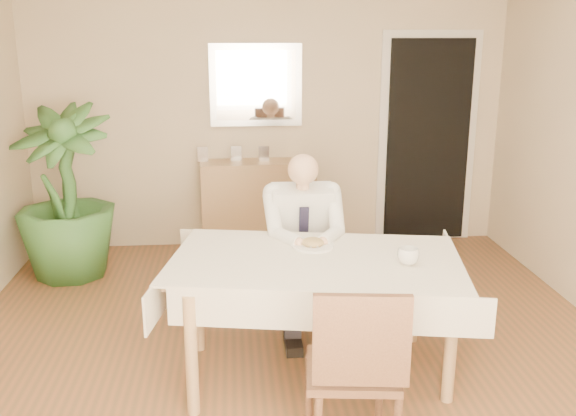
{
  "coord_description": "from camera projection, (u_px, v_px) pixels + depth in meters",
  "views": [
    {
      "loc": [
        -0.34,
        -3.59,
        2.06
      ],
      "look_at": [
        0.0,
        0.35,
        0.95
      ],
      "focal_mm": 40.0,
      "sensor_mm": 36.0,
      "label": 1
    }
  ],
  "objects": [
    {
      "name": "chair_far",
      "position": [
        300.0,
        247.0,
        4.68
      ],
      "size": [
        0.48,
        0.48,
        0.92
      ],
      "rotation": [
        0.0,
        0.0,
        0.11
      ],
      "color": "#482C1B",
      "rests_on": "ground"
    },
    {
      "name": "room",
      "position": [
        293.0,
        166.0,
        3.67
      ],
      "size": [
        5.0,
        5.02,
        2.6
      ],
      "color": "brown",
      "rests_on": "ground"
    },
    {
      "name": "coffee_mug",
      "position": [
        408.0,
        256.0,
        3.67
      ],
      "size": [
        0.16,
        0.16,
        0.1
      ],
      "primitive_type": "imported",
      "rotation": [
        0.0,
        0.0,
        -0.34
      ],
      "color": "white",
      "rests_on": "dining_table"
    },
    {
      "name": "photo_frame_left",
      "position": [
        203.0,
        154.0,
        5.98
      ],
      "size": [
        0.1,
        0.02,
        0.14
      ],
      "primitive_type": "cube",
      "color": "silver",
      "rests_on": "sideboard"
    },
    {
      "name": "fork",
      "position": [
        308.0,
        246.0,
        3.9
      ],
      "size": [
        0.01,
        0.13,
        0.01
      ],
      "primitive_type": "cylinder",
      "rotation": [
        1.57,
        0.0,
        0.0
      ],
      "color": "silver",
      "rests_on": "dining_table"
    },
    {
      "name": "seated_man",
      "position": [
        304.0,
        237.0,
        4.36
      ],
      "size": [
        0.48,
        0.72,
        1.24
      ],
      "color": "white",
      "rests_on": "ground"
    },
    {
      "name": "food",
      "position": [
        313.0,
        242.0,
        3.96
      ],
      "size": [
        0.14,
        0.14,
        0.06
      ],
      "primitive_type": "ellipsoid",
      "color": "olive",
      "rests_on": "dining_table"
    },
    {
      "name": "photo_frame_center",
      "position": [
        236.0,
        153.0,
        6.03
      ],
      "size": [
        0.1,
        0.02,
        0.14
      ],
      "primitive_type": "cube",
      "color": "silver",
      "rests_on": "sideboard"
    },
    {
      "name": "knife",
      "position": [
        321.0,
        246.0,
        3.91
      ],
      "size": [
        0.01,
        0.13,
        0.01
      ],
      "primitive_type": "cylinder",
      "rotation": [
        1.57,
        0.0,
        0.0
      ],
      "color": "silver",
      "rests_on": "dining_table"
    },
    {
      "name": "dining_table",
      "position": [
        315.0,
        272.0,
        3.79
      ],
      "size": [
        1.89,
        1.32,
        0.75
      ],
      "rotation": [
        0.0,
        0.0,
        -0.18
      ],
      "color": "#94714F",
      "rests_on": "ground"
    },
    {
      "name": "chair_near",
      "position": [
        356.0,
        365.0,
        3.02
      ],
      "size": [
        0.49,
        0.49,
        0.93
      ],
      "rotation": [
        0.0,
        0.0,
        -0.12
      ],
      "color": "#482C1B",
      "rests_on": "ground"
    },
    {
      "name": "potted_palm",
      "position": [
        65.0,
        193.0,
        5.37
      ],
      "size": [
        0.99,
        0.99,
        1.47
      ],
      "primitive_type": "imported",
      "rotation": [
        0.0,
        0.0,
        -0.23
      ],
      "color": "#2F5C26",
      "rests_on": "ground"
    },
    {
      "name": "mirror",
      "position": [
        256.0,
        85.0,
        5.97
      ],
      "size": [
        0.86,
        0.04,
        0.76
      ],
      "color": "silver",
      "rests_on": "room"
    },
    {
      "name": "photo_frame_right",
      "position": [
        264.0,
        154.0,
        6.01
      ],
      "size": [
        0.1,
        0.02,
        0.14
      ],
      "primitive_type": "cube",
      "color": "silver",
      "rests_on": "sideboard"
    },
    {
      "name": "window",
      "position": [
        412.0,
        348.0,
        1.26
      ],
      "size": [
        1.34,
        0.04,
        1.44
      ],
      "color": "white",
      "rests_on": "room"
    },
    {
      "name": "doorway",
      "position": [
        427.0,
        141.0,
        6.25
      ],
      "size": [
        0.96,
        0.07,
        2.1
      ],
      "color": "white",
      "rests_on": "ground"
    },
    {
      "name": "plate",
      "position": [
        313.0,
        246.0,
        3.97
      ],
      "size": [
        0.26,
        0.26,
        0.02
      ],
      "primitive_type": "cylinder",
      "color": "white",
      "rests_on": "dining_table"
    },
    {
      "name": "sideboard",
      "position": [
        258.0,
        205.0,
        6.12
      ],
      "size": [
        1.09,
        0.42,
        0.86
      ],
      "primitive_type": "cube",
      "rotation": [
        0.0,
        0.0,
        0.05
      ],
      "color": "#94714F",
      "rests_on": "ground"
    }
  ]
}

